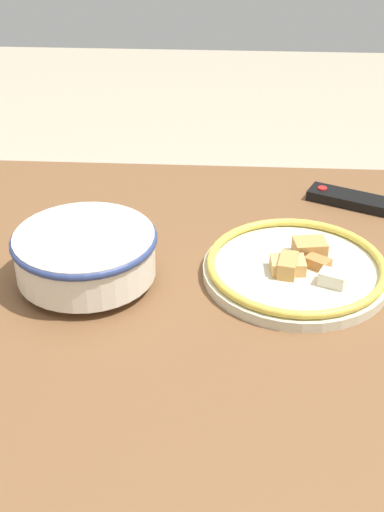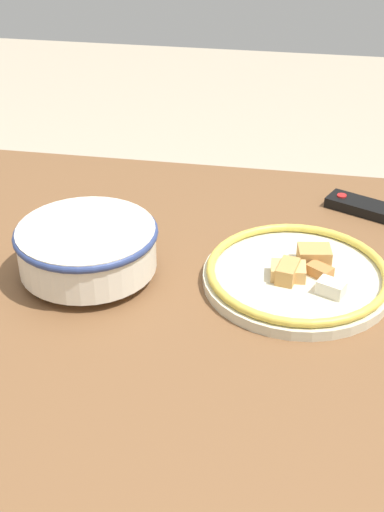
{
  "view_description": "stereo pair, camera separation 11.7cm",
  "coord_description": "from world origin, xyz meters",
  "views": [
    {
      "loc": [
        0.01,
        -0.91,
        1.37
      ],
      "look_at": [
        -0.05,
        0.09,
        0.76
      ],
      "focal_mm": 50.0,
      "sensor_mm": 36.0,
      "label": 1
    },
    {
      "loc": [
        0.12,
        -0.89,
        1.37
      ],
      "look_at": [
        -0.05,
        0.09,
        0.76
      ],
      "focal_mm": 50.0,
      "sensor_mm": 36.0,
      "label": 2
    }
  ],
  "objects": [
    {
      "name": "noodle_bowl",
      "position": [
        -0.23,
        0.07,
        0.77
      ],
      "size": [
        0.24,
        0.24,
        0.09
      ],
      "color": "silver",
      "rests_on": "dining_table"
    },
    {
      "name": "tv_remote",
      "position": [
        0.24,
        0.38,
        0.72
      ],
      "size": [
        0.17,
        0.12,
        0.02
      ],
      "rotation": [
        0.0,
        0.0,
        1.15
      ],
      "color": "black",
      "rests_on": "dining_table"
    },
    {
      "name": "dining_table",
      "position": [
        0.0,
        0.0,
        0.64
      ],
      "size": [
        1.23,
        1.08,
        0.71
      ],
      "color": "brown",
      "rests_on": "ground_plane"
    },
    {
      "name": "food_plate",
      "position": [
        0.12,
        0.1,
        0.73
      ],
      "size": [
        0.31,
        0.31,
        0.05
      ],
      "color": "beige",
      "rests_on": "dining_table"
    }
  ]
}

